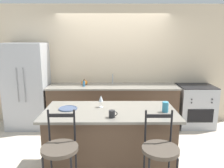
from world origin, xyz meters
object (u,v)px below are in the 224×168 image
at_px(refrigerator, 27,86).
at_px(bar_stool_far, 160,159).
at_px(pumpkin_decoration, 84,82).
at_px(oven_range, 195,106).
at_px(bar_stool_near, 60,158).
at_px(tumbler_cup, 165,107).
at_px(coffee_mug, 112,114).
at_px(dinner_plate, 68,108).
at_px(soap_bottle, 84,84).
at_px(wine_glass, 101,99).

bearing_deg(refrigerator, bar_stool_far, -45.90).
relative_size(bar_stool_far, pumpkin_decoration, 8.22).
height_order(oven_range, bar_stool_far, bar_stool_far).
height_order(oven_range, bar_stool_near, bar_stool_near).
relative_size(tumbler_cup, pumpkin_decoration, 1.02).
distance_m(coffee_mug, tumbler_cup, 0.78).
height_order(dinner_plate, pumpkin_decoration, pumpkin_decoration).
bearing_deg(bar_stool_near, dinner_plate, 93.72).
bearing_deg(tumbler_cup, pumpkin_decoration, 125.94).
bearing_deg(soap_bottle, tumbler_cup, -51.68).
xyz_separation_m(coffee_mug, pumpkin_decoration, (-0.60, 2.07, -0.01)).
distance_m(bar_stool_near, tumbler_cup, 1.54).
relative_size(oven_range, soap_bottle, 6.11).
height_order(wine_glass, pumpkin_decoration, wine_glass).
bearing_deg(soap_bottle, bar_stool_far, -64.54).
bearing_deg(pumpkin_decoration, soap_bottle, -88.09).
bearing_deg(pumpkin_decoration, bar_stool_near, -89.83).
xyz_separation_m(oven_range, tumbler_cup, (-1.14, -1.79, 0.56)).
relative_size(bar_stool_far, tumbler_cup, 8.08).
xyz_separation_m(bar_stool_near, wine_glass, (0.43, 0.87, 0.45)).
relative_size(oven_range, coffee_mug, 8.18).
relative_size(bar_stool_near, soap_bottle, 7.62).
distance_m(bar_stool_near, soap_bottle, 2.38).
bearing_deg(pumpkin_decoration, oven_range, -1.63).
height_order(refrigerator, bar_stool_near, refrigerator).
xyz_separation_m(dinner_plate, soap_bottle, (0.05, 1.56, 0.04)).
distance_m(refrigerator, bar_stool_near, 2.75).
height_order(wine_glass, coffee_mug, wine_glass).
relative_size(dinner_plate, pumpkin_decoration, 1.92).
bearing_deg(tumbler_cup, coffee_mug, -164.21).
distance_m(bar_stool_near, coffee_mug, 0.83).
bearing_deg(oven_range, wine_glass, -142.59).
height_order(dinner_plate, wine_glass, wine_glass).
bearing_deg(oven_range, pumpkin_decoration, 178.37).
xyz_separation_m(bar_stool_near, pumpkin_decoration, (-0.01, 2.51, 0.36)).
height_order(oven_range, tumbler_cup, tumbler_cup).
xyz_separation_m(oven_range, coffee_mug, (-1.89, -2.00, 0.54)).
xyz_separation_m(refrigerator, oven_range, (3.73, 0.01, -0.47)).
bearing_deg(bar_stool_far, wine_glass, 127.85).
height_order(oven_range, pumpkin_decoration, pumpkin_decoration).
xyz_separation_m(wine_glass, soap_bottle, (-0.43, 1.48, -0.08)).
bearing_deg(pumpkin_decoration, bar_stool_far, -65.86).
bearing_deg(pumpkin_decoration, tumbler_cup, -54.06).
bearing_deg(bar_stool_near, tumbler_cup, 25.94).
xyz_separation_m(refrigerator, dinner_plate, (1.20, -1.64, 0.03)).
xyz_separation_m(refrigerator, wine_glass, (1.68, -1.56, 0.15)).
height_order(tumbler_cup, pumpkin_decoration, tumbler_cup).
xyz_separation_m(wine_glass, coffee_mug, (0.16, -0.43, -0.08)).
distance_m(oven_range, bar_stool_near, 3.48).
distance_m(refrigerator, pumpkin_decoration, 1.25).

